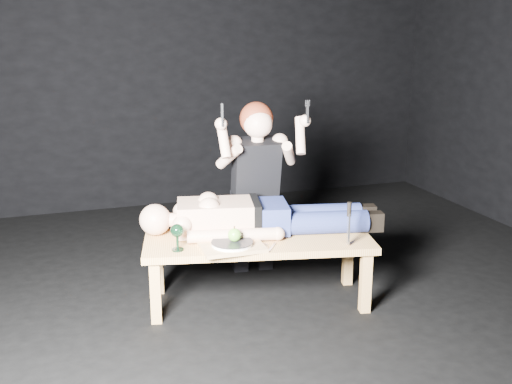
% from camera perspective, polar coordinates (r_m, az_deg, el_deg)
% --- Properties ---
extents(ground, '(5.00, 5.00, 0.00)m').
position_cam_1_polar(ground, '(4.26, 2.80, -9.59)').
color(ground, black).
rests_on(ground, ground).
extents(back_wall, '(5.00, 0.00, 5.00)m').
position_cam_1_polar(back_wall, '(6.26, -5.61, 12.56)').
color(back_wall, black).
rests_on(back_wall, ground).
extents(table, '(1.56, 0.85, 0.45)m').
position_cam_1_polar(table, '(4.08, 0.23, -7.31)').
color(table, tan).
rests_on(table, ground).
extents(lying_man, '(1.55, 0.76, 0.27)m').
position_cam_1_polar(lying_man, '(4.09, 0.64, -1.92)').
color(lying_man, tan).
rests_on(lying_man, table).
extents(kneeling_woman, '(0.77, 0.85, 1.32)m').
position_cam_1_polar(kneeling_woman, '(4.45, -0.25, 0.58)').
color(kneeling_woman, black).
rests_on(kneeling_woman, ground).
extents(serving_tray, '(0.39, 0.29, 0.02)m').
position_cam_1_polar(serving_tray, '(3.81, -2.24, -5.13)').
color(serving_tray, tan).
rests_on(serving_tray, table).
extents(plate, '(0.26, 0.26, 0.02)m').
position_cam_1_polar(plate, '(3.81, -2.24, -4.82)').
color(plate, white).
rests_on(plate, serving_tray).
extents(apple, '(0.08, 0.08, 0.08)m').
position_cam_1_polar(apple, '(3.80, -2.02, -4.02)').
color(apple, green).
rests_on(apple, plate).
extents(goblet, '(0.10, 0.10, 0.17)m').
position_cam_1_polar(goblet, '(3.79, -7.35, -4.22)').
color(goblet, black).
rests_on(goblet, table).
extents(fork_flat, '(0.08, 0.15, 0.01)m').
position_cam_1_polar(fork_flat, '(3.84, -4.67, -5.19)').
color(fork_flat, '#B2B2B7').
rests_on(fork_flat, table).
extents(knife_flat, '(0.10, 0.14, 0.01)m').
position_cam_1_polar(knife_flat, '(3.83, 1.52, -5.15)').
color(knife_flat, '#B2B2B7').
rests_on(knife_flat, table).
extents(spoon_flat, '(0.11, 0.13, 0.01)m').
position_cam_1_polar(spoon_flat, '(3.91, 0.10, -4.74)').
color(spoon_flat, '#B2B2B7').
rests_on(spoon_flat, table).
extents(carving_knife, '(0.04, 0.05, 0.28)m').
position_cam_1_polar(carving_knife, '(3.87, 8.64, -2.96)').
color(carving_knife, '#B2B2B7').
rests_on(carving_knife, table).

